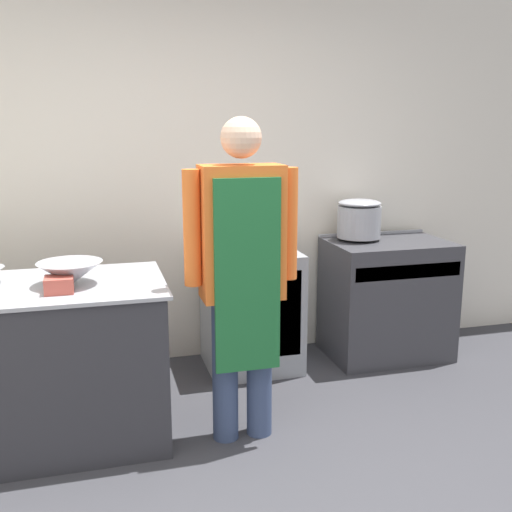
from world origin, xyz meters
TOP-DOWN VIEW (x-y plane):
  - wall_back at (0.00, 2.16)m, footprint 8.00×0.05m
  - prep_counter at (-1.07, 1.13)m, footprint 1.27×0.80m
  - stove at (1.27, 1.78)m, footprint 0.87×0.61m
  - fridge_unit at (0.24, 1.83)m, footprint 0.63×0.58m
  - person_cook at (-0.06, 0.89)m, footprint 0.61×0.24m
  - mixing_bowl at (-0.93, 1.10)m, footprint 0.34×0.34m
  - plastic_tub at (-0.98, 0.96)m, footprint 0.14×0.14m
  - stock_pot at (1.08, 1.89)m, footprint 0.32×0.32m

SIDE VIEW (x-z plane):
  - fridge_unit at x=0.24m, z-range 0.00..0.84m
  - stove at x=1.27m, z-range -0.01..0.88m
  - prep_counter at x=-1.07m, z-range 0.00..0.88m
  - plastic_tub at x=-0.98m, z-range 0.88..0.96m
  - mixing_bowl at x=-0.93m, z-range 0.88..1.00m
  - person_cook at x=-0.06m, z-range 0.12..1.86m
  - stock_pot at x=1.08m, z-range 0.89..1.17m
  - wall_back at x=0.00m, z-range 0.00..2.70m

